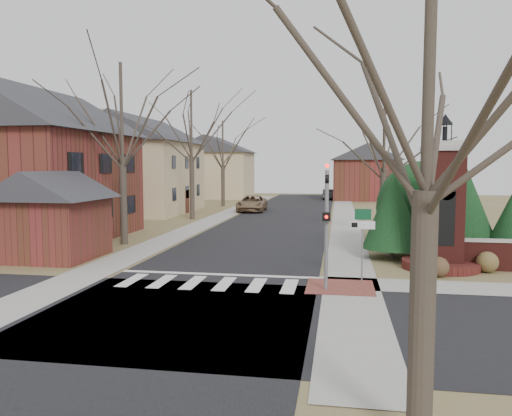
% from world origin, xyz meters
% --- Properties ---
extents(ground, '(120.00, 120.00, 0.00)m').
position_xyz_m(ground, '(0.00, 0.00, 0.00)').
color(ground, brown).
rests_on(ground, ground).
extents(main_street, '(8.00, 70.00, 0.01)m').
position_xyz_m(main_street, '(0.00, 22.00, 0.01)').
color(main_street, black).
rests_on(main_street, ground).
extents(cross_street, '(120.00, 8.00, 0.01)m').
position_xyz_m(cross_street, '(0.00, -3.00, 0.01)').
color(cross_street, black).
rests_on(cross_street, ground).
extents(crosswalk_zone, '(8.00, 2.20, 0.02)m').
position_xyz_m(crosswalk_zone, '(0.00, 0.80, 0.01)').
color(crosswalk_zone, silver).
rests_on(crosswalk_zone, ground).
extents(stop_bar, '(8.00, 0.35, 0.02)m').
position_xyz_m(stop_bar, '(0.00, 2.30, 0.01)').
color(stop_bar, silver).
rests_on(stop_bar, ground).
extents(sidewalk_right_main, '(2.00, 60.00, 0.02)m').
position_xyz_m(sidewalk_right_main, '(5.20, 22.00, 0.01)').
color(sidewalk_right_main, gray).
rests_on(sidewalk_right_main, ground).
extents(sidewalk_left, '(2.00, 60.00, 0.02)m').
position_xyz_m(sidewalk_left, '(-5.20, 22.00, 0.01)').
color(sidewalk_left, gray).
rests_on(sidewalk_left, ground).
extents(curb_apron, '(2.40, 2.40, 0.02)m').
position_xyz_m(curb_apron, '(4.80, 1.00, 0.01)').
color(curb_apron, brown).
rests_on(curb_apron, ground).
extents(traffic_signal_pole, '(0.28, 0.41, 4.50)m').
position_xyz_m(traffic_signal_pole, '(4.30, 0.57, 2.59)').
color(traffic_signal_pole, slate).
rests_on(traffic_signal_pole, ground).
extents(sign_post, '(0.90, 0.07, 2.75)m').
position_xyz_m(sign_post, '(5.59, 1.99, 1.95)').
color(sign_post, slate).
rests_on(sign_post, ground).
extents(brick_gate_monument, '(3.20, 3.20, 6.47)m').
position_xyz_m(brick_gate_monument, '(9.00, 4.99, 2.17)').
color(brick_gate_monument, '#561F19').
rests_on(brick_gate_monument, ground).
extents(house_brick_left, '(9.80, 11.80, 9.42)m').
position_xyz_m(house_brick_left, '(-13.01, 9.99, 4.66)').
color(house_brick_left, maroon).
rests_on(house_brick_left, ground).
extents(house_stucco_left, '(9.80, 12.80, 9.28)m').
position_xyz_m(house_stucco_left, '(-13.50, 27.00, 4.59)').
color(house_stucco_left, tan).
rests_on(house_stucco_left, ground).
extents(garage_left, '(4.80, 4.80, 4.29)m').
position_xyz_m(garage_left, '(-8.52, 4.49, 2.24)').
color(garage_left, maroon).
rests_on(garage_left, ground).
extents(house_distant_left, '(10.80, 8.80, 8.53)m').
position_xyz_m(house_distant_left, '(-12.01, 48.00, 4.25)').
color(house_distant_left, tan).
rests_on(house_distant_left, ground).
extents(house_distant_right, '(8.80, 8.80, 7.30)m').
position_xyz_m(house_distant_right, '(7.99, 47.99, 3.65)').
color(house_distant_right, maroon).
rests_on(house_distant_right, ground).
extents(evergreen_near, '(2.80, 2.80, 4.10)m').
position_xyz_m(evergreen_near, '(7.20, 7.00, 2.30)').
color(evergreen_near, '#473D33').
rests_on(evergreen_near, ground).
extents(evergreen_mid, '(3.40, 3.40, 4.70)m').
position_xyz_m(evergreen_mid, '(10.50, 8.20, 2.60)').
color(evergreen_mid, '#473D33').
rests_on(evergreen_mid, ground).
extents(evergreen_mass, '(4.80, 4.80, 4.80)m').
position_xyz_m(evergreen_mass, '(9.00, 9.50, 2.40)').
color(evergreen_mass, black).
rests_on(evergreen_mass, ground).
extents(bare_tree_0, '(8.05, 8.05, 11.15)m').
position_xyz_m(bare_tree_0, '(-7.00, 9.00, 7.70)').
color(bare_tree_0, '#473D33').
rests_on(bare_tree_0, ground).
extents(bare_tree_1, '(8.40, 8.40, 11.64)m').
position_xyz_m(bare_tree_1, '(-7.00, 22.00, 8.03)').
color(bare_tree_1, '#473D33').
rests_on(bare_tree_1, ground).
extents(bare_tree_2, '(7.35, 7.35, 10.19)m').
position_xyz_m(bare_tree_2, '(-7.50, 35.00, 7.03)').
color(bare_tree_2, '#473D33').
rests_on(bare_tree_2, ground).
extents(bare_tree_3, '(7.00, 7.00, 9.70)m').
position_xyz_m(bare_tree_3, '(7.50, 16.00, 6.69)').
color(bare_tree_3, '#473D33').
rests_on(bare_tree_3, ground).
extents(bare_tree_4, '(6.65, 6.65, 9.21)m').
position_xyz_m(bare_tree_4, '(6.00, -9.00, 6.35)').
color(bare_tree_4, '#473D33').
rests_on(bare_tree_4, ground).
extents(pickup_truck, '(2.73, 5.52, 1.50)m').
position_xyz_m(pickup_truck, '(-3.40, 29.53, 0.75)').
color(pickup_truck, '#806346').
rests_on(pickup_truck, ground).
extents(distant_car, '(1.40, 3.98, 1.31)m').
position_xyz_m(distant_car, '(3.40, 47.30, 0.65)').
color(distant_car, '#373B3F').
rests_on(distant_car, ground).
extents(dry_shrub_left, '(0.80, 0.80, 0.80)m').
position_xyz_m(dry_shrub_left, '(8.60, 3.31, 0.40)').
color(dry_shrub_left, '#4F3924').
rests_on(dry_shrub_left, ground).
extents(dry_shrub_right, '(0.87, 0.87, 0.87)m').
position_xyz_m(dry_shrub_right, '(10.71, 4.49, 0.43)').
color(dry_shrub_right, brown).
rests_on(dry_shrub_right, ground).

